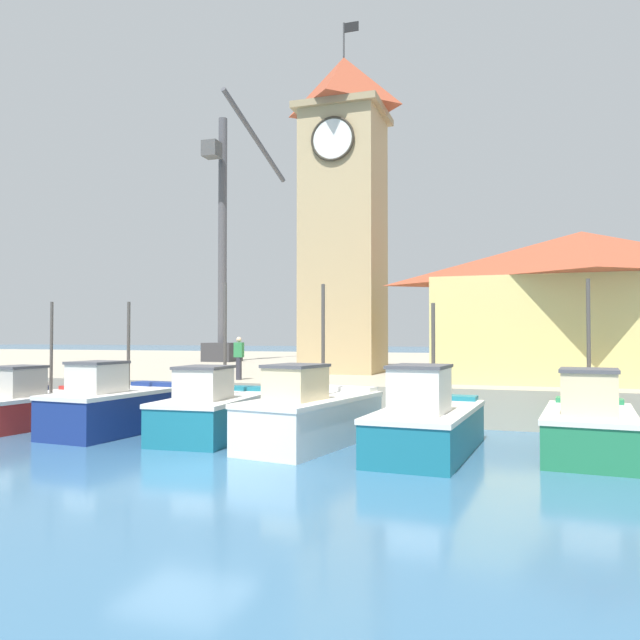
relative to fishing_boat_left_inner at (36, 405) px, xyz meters
name	(u,v)px	position (x,y,z in m)	size (l,w,h in m)	color
ground_plane	(186,476)	(8.35, -4.81, -0.67)	(300.00, 300.00, 0.00)	#386689
quay_wharf	(416,371)	(8.35, 23.71, -0.05)	(120.00, 40.00, 1.25)	#A89E89
fishing_boat_left_inner	(36,405)	(0.00, 0.00, 0.00)	(2.49, 4.54, 4.05)	#AD2823
fishing_boat_mid_left	(114,407)	(3.32, -0.42, 0.11)	(2.39, 4.65, 3.97)	navy
fishing_boat_center	(215,411)	(6.52, -0.07, 0.06)	(2.35, 4.97, 4.51)	#196B7F
fishing_boat_mid_right	(311,416)	(9.61, -0.54, 0.11)	(2.85, 5.25, 4.35)	silver
fishing_boat_right_inner	(427,424)	(12.74, -0.75, 0.07)	(2.44, 5.35, 3.77)	#196B7F
fishing_boat_right_outer	(589,426)	(16.52, 0.10, 0.06)	(2.43, 4.63, 4.36)	#237A4C
clock_tower	(344,206)	(7.25, 10.85, 8.15)	(3.85, 3.85, 16.03)	tan
warehouse_right	(582,304)	(17.08, 8.75, 3.42)	(10.75, 7.26, 5.56)	#E5D17A
port_crane_near	(225,263)	(-3.48, 20.16, 6.96)	(2.16, 10.02, 17.89)	#353539
dock_worker_near_tower	(239,357)	(4.76, 5.12, 1.43)	(0.34, 0.22, 1.62)	#33333D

